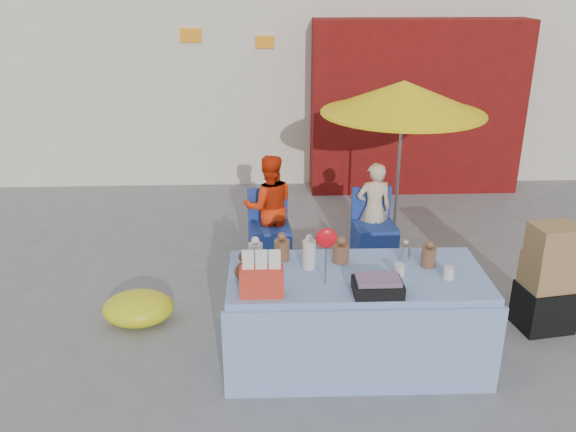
{
  "coord_description": "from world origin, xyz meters",
  "views": [
    {
      "loc": [
        -0.12,
        -4.95,
        3.24
      ],
      "look_at": [
        0.09,
        0.6,
        1.0
      ],
      "focal_mm": 38.0,
      "sensor_mm": 36.0,
      "label": 1
    }
  ],
  "objects_px": {
    "vendor_orange": "(269,207)",
    "vendor_beige": "(374,210)",
    "chair_left": "(270,241)",
    "chair_right": "(374,239)",
    "umbrella": "(403,98)",
    "box_stack": "(548,282)",
    "market_table": "(354,316)"
  },
  "relations": [
    {
      "from": "vendor_orange",
      "to": "vendor_beige",
      "type": "distance_m",
      "value": 1.25
    },
    {
      "from": "chair_left",
      "to": "chair_right",
      "type": "relative_size",
      "value": 1.0
    },
    {
      "from": "umbrella",
      "to": "box_stack",
      "type": "relative_size",
      "value": 1.93
    },
    {
      "from": "chair_right",
      "to": "box_stack",
      "type": "height_order",
      "value": "box_stack"
    },
    {
      "from": "vendor_orange",
      "to": "umbrella",
      "type": "distance_m",
      "value": 2.0
    },
    {
      "from": "chair_left",
      "to": "vendor_beige",
      "type": "bearing_deg",
      "value": 0.94
    },
    {
      "from": "chair_left",
      "to": "umbrella",
      "type": "height_order",
      "value": "umbrella"
    },
    {
      "from": "chair_right",
      "to": "umbrella",
      "type": "distance_m",
      "value": 1.69
    },
    {
      "from": "market_table",
      "to": "umbrella",
      "type": "relative_size",
      "value": 1.07
    },
    {
      "from": "vendor_beige",
      "to": "box_stack",
      "type": "relative_size",
      "value": 1.08
    },
    {
      "from": "market_table",
      "to": "umbrella",
      "type": "distance_m",
      "value": 2.86
    },
    {
      "from": "box_stack",
      "to": "chair_left",
      "type": "bearing_deg",
      "value": 148.91
    },
    {
      "from": "chair_left",
      "to": "vendor_beige",
      "type": "height_order",
      "value": "vendor_beige"
    },
    {
      "from": "market_table",
      "to": "box_stack",
      "type": "distance_m",
      "value": 1.97
    },
    {
      "from": "chair_left",
      "to": "umbrella",
      "type": "distance_m",
      "value": 2.27
    },
    {
      "from": "box_stack",
      "to": "vendor_beige",
      "type": "bearing_deg",
      "value": 128.74
    },
    {
      "from": "market_table",
      "to": "chair_right",
      "type": "height_order",
      "value": "market_table"
    },
    {
      "from": "vendor_beige",
      "to": "box_stack",
      "type": "distance_m",
      "value": 2.21
    },
    {
      "from": "vendor_orange",
      "to": "market_table",
      "type": "bearing_deg",
      "value": 103.01
    },
    {
      "from": "umbrella",
      "to": "vendor_beige",
      "type": "bearing_deg",
      "value": -153.43
    },
    {
      "from": "vendor_beige",
      "to": "umbrella",
      "type": "relative_size",
      "value": 0.56
    },
    {
      "from": "chair_right",
      "to": "vendor_beige",
      "type": "xyz_separation_m",
      "value": [
        0.0,
        0.13,
        0.33
      ]
    },
    {
      "from": "chair_left",
      "to": "umbrella",
      "type": "bearing_deg",
      "value": 5.2
    },
    {
      "from": "umbrella",
      "to": "box_stack",
      "type": "distance_m",
      "value": 2.57
    },
    {
      "from": "chair_right",
      "to": "vendor_orange",
      "type": "xyz_separation_m",
      "value": [
        -1.25,
        0.13,
        0.38
      ]
    },
    {
      "from": "market_table",
      "to": "box_stack",
      "type": "height_order",
      "value": "market_table"
    },
    {
      "from": "vendor_orange",
      "to": "vendor_beige",
      "type": "bearing_deg",
      "value": 174.82
    },
    {
      "from": "chair_right",
      "to": "umbrella",
      "type": "relative_size",
      "value": 0.41
    },
    {
      "from": "vendor_beige",
      "to": "market_table",
      "type": "bearing_deg",
      "value": 71.0
    },
    {
      "from": "chair_right",
      "to": "vendor_beige",
      "type": "height_order",
      "value": "vendor_beige"
    },
    {
      "from": "vendor_beige",
      "to": "umbrella",
      "type": "bearing_deg",
      "value": -158.61
    },
    {
      "from": "market_table",
      "to": "chair_left",
      "type": "bearing_deg",
      "value": 109.77
    }
  ]
}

